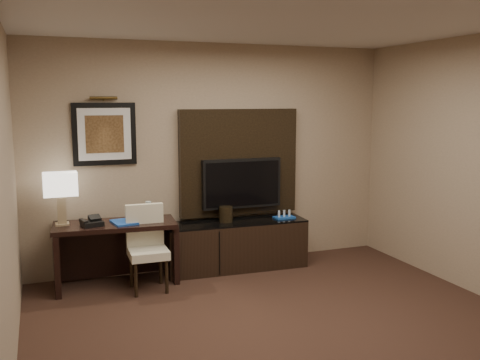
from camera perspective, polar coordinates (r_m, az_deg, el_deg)
name	(u,v)px	position (r m, az deg, el deg)	size (l,w,h in m)	color
floor	(309,349)	(4.66, 7.35, -17.47)	(4.50, 5.00, 0.01)	#331E17
ceiling	(316,10)	(4.24, 8.09, 17.50)	(4.50, 5.00, 0.01)	silver
wall_back	(214,156)	(6.53, -2.78, 2.57)	(4.50, 0.01, 2.70)	tan
wall_left	(0,208)	(3.75, -24.19, -2.75)	(0.01, 5.00, 2.70)	tan
desk	(116,254)	(6.10, -13.09, -7.67)	(1.31, 0.56, 0.70)	black
credenza	(236,245)	(6.51, -0.45, -6.94)	(1.70, 0.47, 0.59)	black
tv_wall_panel	(239,162)	(6.58, -0.13, 1.92)	(1.50, 0.12, 1.30)	black
tv	(242,183)	(6.52, 0.18, -0.35)	(1.00, 0.08, 0.60)	black
artwork	(104,134)	(6.21, -14.26, 4.77)	(0.70, 0.04, 0.70)	black
picture_light	(103,98)	(6.16, -14.36, 8.47)	(0.04, 0.04, 0.30)	#443315
desk_chair	(148,252)	(5.83, -9.77, -7.61)	(0.40, 0.47, 0.84)	#EDE8C6
table_lamp	(61,199)	(6.01, -18.56, -1.91)	(0.35, 0.20, 0.57)	tan
desk_phone	(92,221)	(5.92, -15.50, -4.24)	(0.21, 0.19, 0.10)	black
blue_folder	(124,222)	(5.97, -12.26, -4.42)	(0.24, 0.32, 0.02)	#1948A6
book	(126,212)	(5.99, -12.05, -3.38)	(0.17, 0.02, 0.22)	#C4AE9A
water_bottle	(148,210)	(6.12, -9.74, -3.17)	(0.07, 0.07, 0.20)	silver
ice_bucket	(226,214)	(6.39, -1.52, -3.67)	(0.17, 0.17, 0.18)	black
minibar_tray	(284,215)	(6.61, 4.73, -3.69)	(0.25, 0.15, 0.09)	#1B53B2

